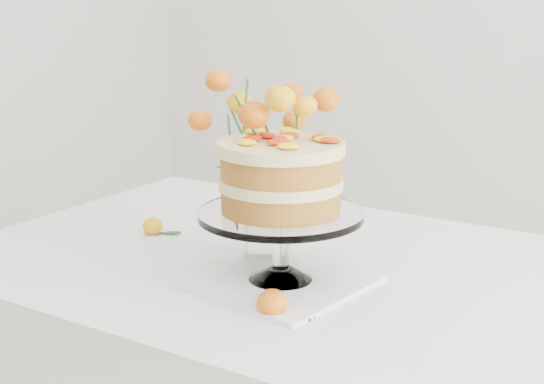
# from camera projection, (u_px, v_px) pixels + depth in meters

# --- Properties ---
(table) EXTENTS (1.43, 0.93, 0.76)m
(table) POSITION_uv_depth(u_px,v_px,m) (296.00, 298.00, 1.60)
(table) COLOR tan
(table) RESTS_ON ground
(napkin) EXTENTS (0.34, 0.34, 0.01)m
(napkin) POSITION_uv_depth(u_px,v_px,m) (280.00, 281.00, 1.46)
(napkin) COLOR white
(napkin) RESTS_ON table
(cake_stand) EXTENTS (0.31, 0.31, 0.28)m
(cake_stand) POSITION_uv_depth(u_px,v_px,m) (281.00, 184.00, 1.41)
(cake_stand) COLOR white
(cake_stand) RESTS_ON napkin
(rose_vase) EXTENTS (0.34, 0.34, 0.41)m
(rose_vase) POSITION_uv_depth(u_px,v_px,m) (264.00, 147.00, 1.52)
(rose_vase) COLOR white
(rose_vase) RESTS_ON table
(loose_rose_near) EXTENTS (0.08, 0.05, 0.04)m
(loose_rose_near) POSITION_uv_depth(u_px,v_px,m) (153.00, 226.00, 1.76)
(loose_rose_near) COLOR orange
(loose_rose_near) RESTS_ON table
(loose_rose_far) EXTENTS (0.10, 0.06, 0.05)m
(loose_rose_far) POSITION_uv_depth(u_px,v_px,m) (273.00, 303.00, 1.31)
(loose_rose_far) COLOR #E05B0A
(loose_rose_far) RESTS_ON table
(stray_petal_a) EXTENTS (0.03, 0.02, 0.00)m
(stray_petal_a) POSITION_uv_depth(u_px,v_px,m) (222.00, 264.00, 1.56)
(stray_petal_a) COLOR yellow
(stray_petal_a) RESTS_ON table
(stray_petal_b) EXTENTS (0.03, 0.02, 0.00)m
(stray_petal_b) POSITION_uv_depth(u_px,v_px,m) (251.00, 280.00, 1.47)
(stray_petal_b) COLOR yellow
(stray_petal_b) RESTS_ON table
(stray_petal_c) EXTENTS (0.03, 0.02, 0.00)m
(stray_petal_c) POSITION_uv_depth(u_px,v_px,m) (257.00, 290.00, 1.42)
(stray_petal_c) COLOR yellow
(stray_petal_c) RESTS_ON table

